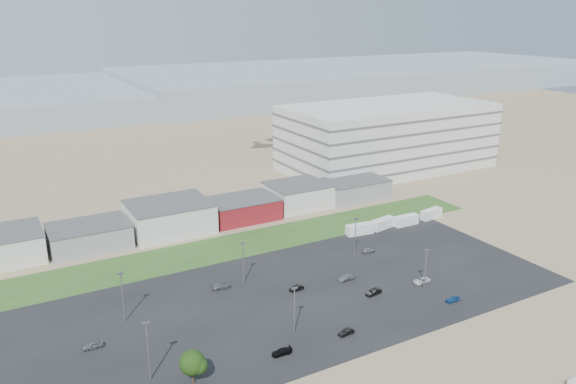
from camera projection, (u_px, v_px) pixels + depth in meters
ground at (324, 350)px, 102.19m from camera, size 700.00×700.00×0.00m
parking_lot at (294, 297)px, 121.14m from camera, size 120.00×50.00×0.01m
grass_strip at (216, 250)px, 145.41m from camera, size 160.00×16.00×0.02m
hills_backdrop at (123, 96)px, 381.23m from camera, size 700.00×200.00×9.00m
building_row at (130, 224)px, 152.08m from camera, size 170.00×20.00×8.00m
parking_garage at (387, 136)px, 219.18m from camera, size 80.00×40.00×25.00m
box_trailer_a at (360, 229)px, 155.31m from camera, size 8.02×3.35×2.92m
box_trailer_b at (383, 224)px, 159.51m from camera, size 8.01×3.87×2.88m
box_trailer_c at (406, 220)px, 162.05m from camera, size 7.66×2.46×2.86m
box_trailer_d at (431, 214)px, 167.44m from camera, size 7.73×3.45×2.80m
tree_near at (192, 365)px, 92.06m from camera, size 4.59×4.59×6.89m
lightpole_front_l at (148, 351)px, 92.43m from camera, size 1.27×0.53×10.81m
lightpole_front_m at (294, 310)px, 106.50m from camera, size 1.12×0.47×9.50m
lightpole_front_r at (425, 271)px, 122.33m from camera, size 1.17×0.49×9.93m
lightpole_back_l at (123, 297)px, 110.27m from camera, size 1.24×0.52×10.56m
lightpole_back_m at (243, 263)px, 126.25m from camera, size 1.16×0.48×9.85m
lightpole_back_r at (355, 238)px, 139.12m from camera, size 1.25×0.52×10.60m
parked_car_0 at (422, 281)px, 127.42m from camera, size 4.26×2.01×1.18m
parked_car_1 at (374, 292)px, 122.07m from camera, size 4.03×1.85×1.28m
parked_car_2 at (453, 299)px, 119.23m from camera, size 3.37×1.37×1.15m
parked_car_3 at (282, 352)px, 100.74m from camera, size 3.85×1.69×1.10m
parked_car_5 at (93, 345)px, 102.63m from camera, size 3.69×1.60×1.24m
parked_car_6 at (221, 286)px, 124.89m from camera, size 4.54×2.05×1.29m
parked_car_7 at (296, 288)px, 123.95m from camera, size 3.49×1.44×1.12m
parked_car_8 at (368, 250)px, 143.61m from camera, size 3.53×1.55×1.18m
parked_car_12 at (346, 278)px, 128.78m from camera, size 4.25×1.77×1.23m
parked_car_13 at (346, 332)px, 106.92m from camera, size 3.39×1.44×1.09m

